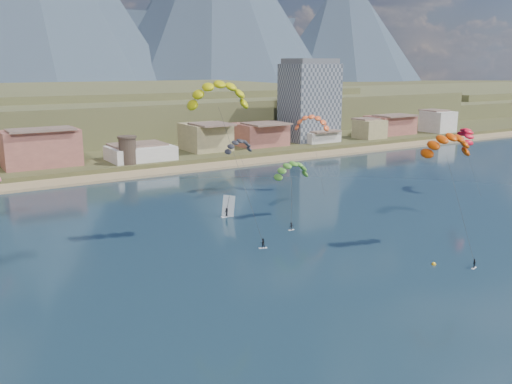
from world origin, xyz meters
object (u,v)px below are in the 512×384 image
watchtower (128,150)px  windsurfer (227,210)px  buoy (434,264)px  kitesurfer_orange (448,141)px  kitesurfer_green (292,168)px  kitesurfer_yellow (219,91)px  apartment_tower (309,100)px

watchtower → windsurfer: bearing=-89.8°
buoy → kitesurfer_orange: bearing=35.6°
kitesurfer_green → buoy: size_ratio=20.17×
watchtower → windsurfer: size_ratio=1.87×
kitesurfer_green → windsurfer: size_ratio=3.12×
kitesurfer_green → kitesurfer_yellow: bearing=-165.5°
kitesurfer_yellow → kitesurfer_green: 26.47m
watchtower → buoy: 106.73m
buoy → watchtower: bearing=97.9°
apartment_tower → watchtower: bearing=-170.1°
watchtower → kitesurfer_yellow: size_ratio=0.28×
apartment_tower → kitesurfer_orange: 126.04m
buoy → windsurfer: bearing=108.4°
kitesurfer_yellow → kitesurfer_orange: (32.12, -24.21, -8.49)m
watchtower → buoy: watchtower is taller
kitesurfer_yellow → kitesurfer_green: bearing=14.5°
kitesurfer_orange → windsurfer: 47.00m
kitesurfer_yellow → kitesurfer_green: (19.95, 5.16, -16.62)m
kitesurfer_green → windsurfer: bearing=147.8°
watchtower → apartment_tower: bearing=9.9°
kitesurfer_yellow → buoy: bearing=-53.6°
watchtower → kitesurfer_orange: 102.46m
kitesurfer_green → buoy: 37.68m
windsurfer → buoy: size_ratio=6.47×
apartment_tower → kitesurfer_orange: (-56.10, -112.86, 1.00)m
windsurfer → kitesurfer_yellow: bearing=-124.0°
kitesurfer_yellow → kitesurfer_orange: 41.11m
apartment_tower → watchtower: apartment_tower is taller
apartment_tower → windsurfer: apartment_tower is taller
kitesurfer_green → windsurfer: (-11.57, 7.30, -9.24)m
kitesurfer_yellow → windsurfer: bearing=56.0°
windsurfer → kitesurfer_orange: bearing=-57.1°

